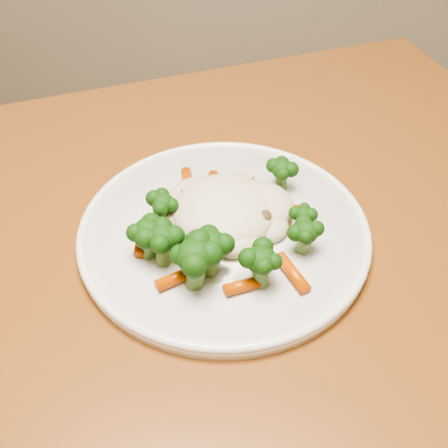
# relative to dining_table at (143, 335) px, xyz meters

# --- Properties ---
(dining_table) EXTENTS (1.28, 1.09, 0.75)m
(dining_table) POSITION_rel_dining_table_xyz_m (0.00, 0.00, 0.00)
(dining_table) COLOR brown
(dining_table) RESTS_ON ground
(plate) EXTENTS (0.30, 0.30, 0.01)m
(plate) POSITION_rel_dining_table_xyz_m (0.09, 0.05, 0.12)
(plate) COLOR white
(plate) RESTS_ON dining_table
(meal) EXTENTS (0.19, 0.19, 0.05)m
(meal) POSITION_rel_dining_table_xyz_m (0.09, 0.04, 0.15)
(meal) COLOR beige
(meal) RESTS_ON plate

